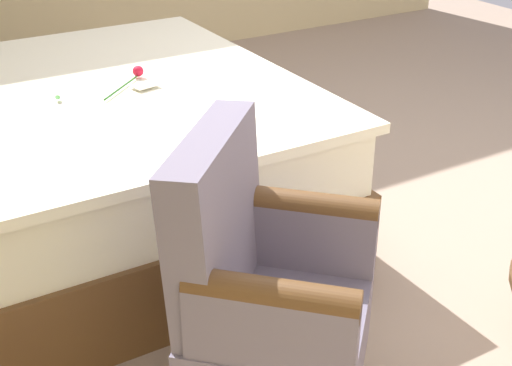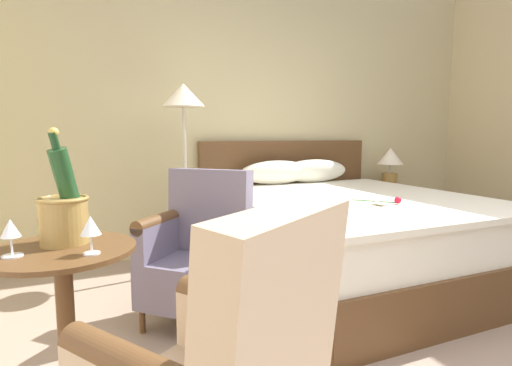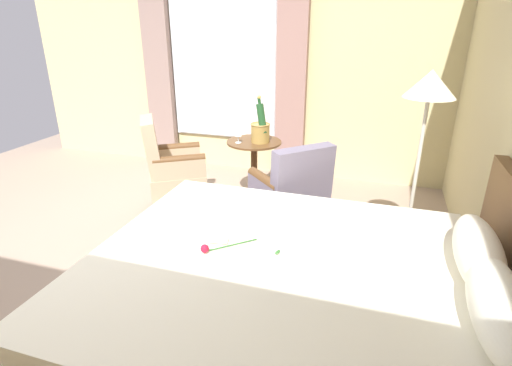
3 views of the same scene
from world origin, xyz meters
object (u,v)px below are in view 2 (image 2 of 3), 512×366
Objects in this scene: wine_glass_near_bucket at (11,231)px; armchair_by_window at (199,254)px; side_table_round at (66,314)px; wine_glass_near_edge at (91,227)px; nightstand at (388,212)px; champagne_bucket at (64,211)px; bedside_lamp at (390,161)px; floor_lamp_brass at (184,115)px; bed at (345,232)px.

armchair_by_window is at bearing 35.44° from wine_glass_near_bucket.
wine_glass_near_edge reaches higher than side_table_round.
champagne_bucket is at bearing -152.68° from nightstand.
bedside_lamp is at bearing 27.32° from champagne_bucket.
wine_glass_near_bucket is at bearing -162.38° from side_table_round.
nightstand is 2.59m from floor_lamp_brass.
nightstand is at bearing 24.81° from armchair_by_window.
side_table_round is 0.75× the size of armchair_by_window.
floor_lamp_brass is 3.28× the size of champagne_bucket.
bedside_lamp reaches higher than side_table_round.
wine_glass_near_edge is at bearing -51.30° from side_table_round.
wine_glass_near_bucket is (-0.18, -0.13, -0.04)m from champagne_bucket.
floor_lamp_brass reaches higher than armchair_by_window.
wine_glass_near_edge is (0.11, -0.14, 0.38)m from side_table_round.
bed is 3.19× the size of side_table_round.
bedside_lamp is at bearing -180.00° from nightstand.
side_table_round is at bearing 17.62° from wine_glass_near_bucket.
champagne_bucket is at bearing -120.56° from floor_lamp_brass.
champagne_bucket is (-0.86, -1.45, -0.47)m from floor_lamp_brass.
armchair_by_window is (0.88, 0.63, -0.37)m from wine_glass_near_bucket.
side_table_round is (-3.24, -1.74, -0.43)m from bedside_lamp.
bedside_lamp is at bearing 27.78° from wine_glass_near_bucket.
side_table_round reaches higher than nightstand.
floor_lamp_brass is at bearing 153.05° from bed.
nightstand is at bearing 27.78° from wine_glass_near_bucket.
bed reaches higher than armchair_by_window.
floor_lamp_brass reaches higher than bedside_lamp.
champagne_bucket reaches higher than wine_glass_near_edge.
bed is at bearing 28.55° from wine_glass_near_edge.
champagne_bucket reaches higher than wine_glass_near_bucket.
champagne_bucket is 3.23× the size of wine_glass_near_edge.
wine_glass_near_edge is (-0.76, -1.66, -0.50)m from floor_lamp_brass.
champagne_bucket is (0.01, 0.07, 0.41)m from side_table_round.
wine_glass_near_edge is at bearing -149.08° from bedside_lamp.
bedside_lamp is 3.71m from side_table_round.
bedside_lamp is 3.66m from wine_glass_near_edge.
floor_lamp_brass is at bearing 59.44° from champagne_bucket.
nightstand is 0.61× the size of armchair_by_window.
nightstand is 3.68m from side_table_round.
bed is 2.27m from champagne_bucket.
armchair_by_window reaches higher than wine_glass_near_edge.
wine_glass_near_bucket is (-3.41, -1.79, -0.06)m from bedside_lamp.
bed reaches higher than bedside_lamp.
armchair_by_window is at bearing -165.38° from bed.
wine_glass_near_bucket is at bearing -144.56° from armchair_by_window.
bed is 3.89× the size of nightstand.
floor_lamp_brass is 10.59× the size of wine_glass_near_edge.
wine_glass_near_edge is (0.10, -0.21, -0.03)m from champagne_bucket.
champagne_bucket is at bearing -157.39° from bed.
bed reaches higher than nightstand.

